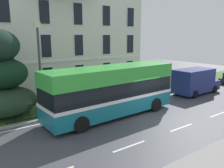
{
  "coord_description": "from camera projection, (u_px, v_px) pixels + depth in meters",
  "views": [
    {
      "loc": [
        -10.7,
        -9.64,
        5.28
      ],
      "look_at": [
        -0.66,
        4.3,
        1.67
      ],
      "focal_mm": 36.58,
      "sensor_mm": 36.0,
      "label": 1
    }
  ],
  "objects": [
    {
      "name": "georgian_townhouse",
      "position": [
        42.0,
        30.0,
        24.17
      ],
      "size": [
        19.1,
        10.5,
        11.49
      ],
      "color": "silver",
      "rests_on": "ground_plane"
    },
    {
      "name": "street_lamp_post",
      "position": [
        40.0,
        63.0,
        14.62
      ],
      "size": [
        0.36,
        0.24,
        6.04
      ],
      "color": "#333338",
      "rests_on": "ground_plane"
    },
    {
      "name": "litter_bin",
      "position": [
        136.0,
        90.0,
        20.0
      ],
      "size": [
        0.48,
        0.48,
        1.02
      ],
      "color": "black",
      "rests_on": "ground_plane"
    },
    {
      "name": "white_panel_van",
      "position": [
        195.0,
        81.0,
        21.15
      ],
      "size": [
        5.02,
        2.24,
        2.33
      ],
      "rotation": [
        0.0,
        0.0,
        0.02
      ],
      "color": "navy",
      "rests_on": "ground_plane"
    },
    {
      "name": "ground_plane",
      "position": [
        150.0,
        116.0,
        15.46
      ],
      "size": [
        60.0,
        56.0,
        0.18
      ],
      "color": "#42434A"
    },
    {
      "name": "iron_verge_railing",
      "position": [
        95.0,
        100.0,
        16.98
      ],
      "size": [
        12.39,
        0.04,
        0.97
      ],
      "color": "black",
      "rests_on": "ground_plane"
    },
    {
      "name": "evergreen_tree",
      "position": [
        0.0,
        79.0,
        14.8
      ],
      "size": [
        4.38,
        4.38,
        5.67
      ],
      "color": "#423328",
      "rests_on": "ground_plane"
    },
    {
      "name": "single_decker_bus",
      "position": [
        112.0,
        90.0,
        15.15
      ],
      "size": [
        9.4,
        2.91,
        3.34
      ],
      "rotation": [
        0.0,
        0.0,
        0.04
      ],
      "color": "#156D7E",
      "rests_on": "ground_plane"
    }
  ]
}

